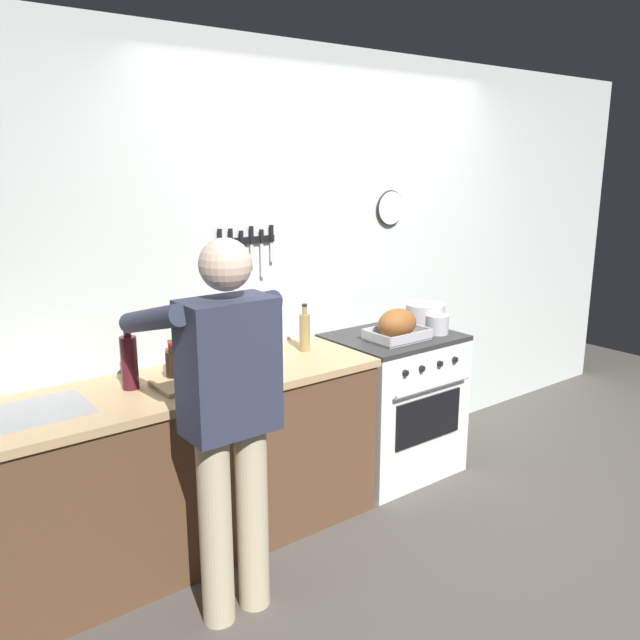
{
  "coord_description": "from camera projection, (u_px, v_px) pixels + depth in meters",
  "views": [
    {
      "loc": [
        -2.5,
        -1.81,
        1.94
      ],
      "look_at": [
        -0.46,
        0.85,
        1.12
      ],
      "focal_mm": 36.4,
      "sensor_mm": 36.0,
      "label": 1
    }
  ],
  "objects": [
    {
      "name": "bottle_vinegar",
      "position": [
        305.0,
        331.0,
        3.65
      ],
      "size": [
        0.06,
        0.06,
        0.27
      ],
      "color": "#997F4C",
      "rests_on": "counter_block"
    },
    {
      "name": "bottle_wine_red",
      "position": [
        129.0,
        361.0,
        3.03
      ],
      "size": [
        0.08,
        0.08,
        0.32
      ],
      "color": "#47141E",
      "rests_on": "counter_block"
    },
    {
      "name": "bottle_hot_sauce",
      "position": [
        171.0,
        360.0,
        3.25
      ],
      "size": [
        0.05,
        0.05,
        0.18
      ],
      "color": "red",
      "rests_on": "counter_block"
    },
    {
      "name": "bottle_olive_oil",
      "position": [
        258.0,
        339.0,
        3.44
      ],
      "size": [
        0.07,
        0.07,
        0.31
      ],
      "color": "#385623",
      "rests_on": "counter_block"
    },
    {
      "name": "stove",
      "position": [
        392.0,
        403.0,
        4.12
      ],
      "size": [
        0.76,
        0.67,
        0.9
      ],
      "color": "white",
      "rests_on": "ground"
    },
    {
      "name": "stock_pot",
      "position": [
        425.0,
        316.0,
        4.14
      ],
      "size": [
        0.25,
        0.25,
        0.16
      ],
      "color": "#B7B7BC",
      "rests_on": "stove"
    },
    {
      "name": "person_cook",
      "position": [
        228.0,
        409.0,
        2.68
      ],
      "size": [
        0.51,
        0.63,
        1.66
      ],
      "rotation": [
        0.0,
        0.0,
        1.72
      ],
      "color": "#C6B793",
      "rests_on": "ground"
    },
    {
      "name": "bottle_dish_soap",
      "position": [
        213.0,
        354.0,
        3.32
      ],
      "size": [
        0.07,
        0.07,
        0.2
      ],
      "color": "#338CCC",
      "rests_on": "counter_block"
    },
    {
      "name": "roasting_pan",
      "position": [
        397.0,
        326.0,
        3.89
      ],
      "size": [
        0.35,
        0.26,
        0.19
      ],
      "color": "#B7B7BC",
      "rests_on": "stove"
    },
    {
      "name": "saucepan",
      "position": [
        437.0,
        324.0,
        4.03
      ],
      "size": [
        0.14,
        0.14,
        0.12
      ],
      "color": "#B7B7BC",
      "rests_on": "stove"
    },
    {
      "name": "cutting_board",
      "position": [
        193.0,
        382.0,
        3.13
      ],
      "size": [
        0.36,
        0.24,
        0.02
      ],
      "primitive_type": "cube",
      "color": "tan",
      "rests_on": "counter_block"
    },
    {
      "name": "counter_block",
      "position": [
        186.0,
        464.0,
        3.27
      ],
      "size": [
        2.03,
        0.65,
        0.9
      ],
      "color": "brown",
      "rests_on": "ground"
    },
    {
      "name": "wall_back",
      "position": [
        330.0,
        267.0,
        4.06
      ],
      "size": [
        6.0,
        0.13,
        2.6
      ],
      "color": "silver",
      "rests_on": "ground"
    },
    {
      "name": "ground_plane",
      "position": [
        492.0,
        551.0,
        3.33
      ],
      "size": [
        8.0,
        8.0,
        0.0
      ],
      "primitive_type": "plane",
      "color": "#4C4742"
    },
    {
      "name": "bottle_soy_sauce",
      "position": [
        172.0,
        365.0,
        3.16
      ],
      "size": [
        0.06,
        0.06,
        0.19
      ],
      "color": "black",
      "rests_on": "counter_block"
    }
  ]
}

